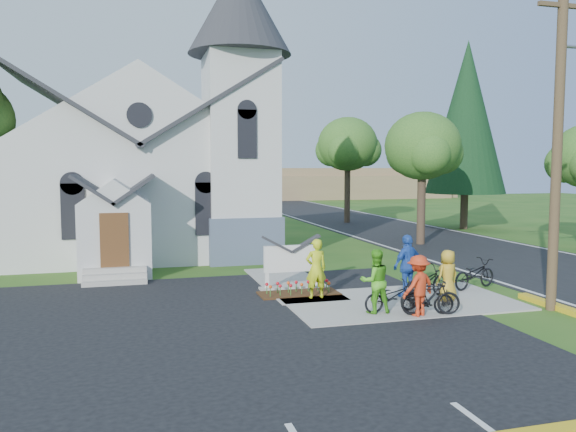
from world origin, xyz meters
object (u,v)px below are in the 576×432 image
object	(u,v)px
bike_1	(428,299)
bike_2	(426,282)
bike_4	(474,274)
cyclist_0	(316,268)
cyclist_2	(408,266)
cyclist_1	(375,281)
cyclist_4	(448,275)
utility_pole	(560,122)
church_sign	(291,259)
cyclist_3	(418,285)
bike_0	(392,296)
bike_3	(430,297)

from	to	relation	value
bike_1	bike_2	world-z (taller)	bike_2
bike_4	cyclist_0	bearing A→B (deg)	71.13
cyclist_0	cyclist_2	size ratio (longest dim) A/B	0.94
cyclist_1	cyclist_4	bearing A→B (deg)	-164.14
bike_4	utility_pole	bearing A→B (deg)	175.59
bike_1	church_sign	bearing A→B (deg)	41.35
cyclist_1	bike_1	size ratio (longest dim) A/B	1.21
utility_pole	bike_4	bearing A→B (deg)	102.87
church_sign	bike_1	distance (m)	5.18
cyclist_0	bike_4	distance (m)	5.58
bike_4	cyclist_4	bearing A→B (deg)	108.30
cyclist_3	bike_0	bearing A→B (deg)	-67.58
bike_3	cyclist_0	bearing A→B (deg)	56.39
bike_0	bike_4	distance (m)	4.52
cyclist_0	church_sign	bearing A→B (deg)	-79.55
bike_3	bike_1	bearing A→B (deg)	105.02
cyclist_0	cyclist_1	xyz separation A→B (m)	(1.03, -2.15, -0.03)
cyclist_0	bike_0	bearing A→B (deg)	123.71
utility_pole	cyclist_1	size ratio (longest dim) A/B	5.54
church_sign	utility_pole	bearing A→B (deg)	-35.60
church_sign	bike_0	world-z (taller)	church_sign
church_sign	bike_4	world-z (taller)	church_sign
utility_pole	bike_1	distance (m)	6.26
cyclist_3	bike_4	xyz separation A→B (m)	(3.51, 2.60, -0.34)
utility_pole	cyclist_0	bearing A→B (deg)	153.85
cyclist_0	cyclist_2	distance (m)	2.90
bike_0	cyclist_3	xyz separation A→B (m)	(0.52, -0.57, 0.40)
bike_3	bike_4	bearing A→B (deg)	-35.26
church_sign	bike_2	world-z (taller)	church_sign
bike_0	cyclist_0	bearing A→B (deg)	31.93
church_sign	bike_0	distance (m)	4.30
cyclist_1	cyclist_4	size ratio (longest dim) A/B	1.15
utility_pole	cyclist_0	distance (m)	8.23
utility_pole	cyclist_4	distance (m)	5.44
utility_pole	cyclist_2	bearing A→B (deg)	144.32
cyclist_4	bike_4	xyz separation A→B (m)	(1.80, 1.29, -0.28)
cyclist_0	cyclist_3	bearing A→B (deg)	125.44
church_sign	bike_4	bearing A→B (deg)	-16.93
cyclist_1	bike_2	xyz separation A→B (m)	(2.30, 1.23, -0.39)
bike_3	cyclist_4	distance (m)	1.89
bike_1	cyclist_2	size ratio (longest dim) A/B	0.75
bike_3	cyclist_4	size ratio (longest dim) A/B	1.05
church_sign	cyclist_3	size ratio (longest dim) A/B	1.31
cyclist_0	bike_3	distance (m)	3.70
utility_pole	bike_4	size ratio (longest dim) A/B	5.24
cyclist_4	bike_0	bearing A→B (deg)	5.07
cyclist_3	bike_3	size ratio (longest dim) A/B	1.02
cyclist_3	utility_pole	bearing A→B (deg)	155.66
bike_2	bike_3	bearing A→B (deg)	130.98
cyclist_2	cyclist_4	bearing A→B (deg)	119.92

